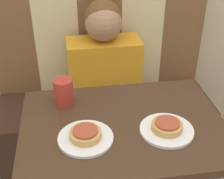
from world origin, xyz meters
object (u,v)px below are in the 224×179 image
Objects in this scene: pizza_left at (85,134)px; pizza_right at (167,126)px; plate_left at (86,138)px; person at (104,55)px; drinking_cup at (64,92)px; plate_right at (167,130)px.

pizza_right is at bearing 0.00° from pizza_left.
pizza_left reaches higher than plate_left.
person is 0.71m from pizza_right.
pizza_right reaches higher than plate_left.
plate_right is at bearing -33.50° from drinking_cup.
plate_left is 1.74× the size of pizza_right.
pizza_left and pizza_right have the same top height.
drinking_cup is at bearing 105.85° from pizza_left.
pizza_right is (0.16, -0.69, 0.02)m from person.
drinking_cup is (-0.39, 0.26, 0.05)m from plate_right.
plate_left is (-0.16, -0.69, -0.01)m from person.
plate_left is 1.74× the size of pizza_left.
pizza_left is 1.00× the size of pizza_right.
plate_right is 1.74× the size of pizza_left.
pizza_right is at bearing 0.00° from plate_right.
plate_right is (0.16, -0.69, -0.01)m from person.
plate_left is at bearing -102.93° from person.
pizza_left is (-0.16, -0.69, 0.02)m from person.
pizza_left is at bearing 180.00° from pizza_right.
plate_right is (0.32, 0.00, 0.00)m from plate_left.
plate_right is at bearing -77.07° from person.
person is 0.50m from drinking_cup.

